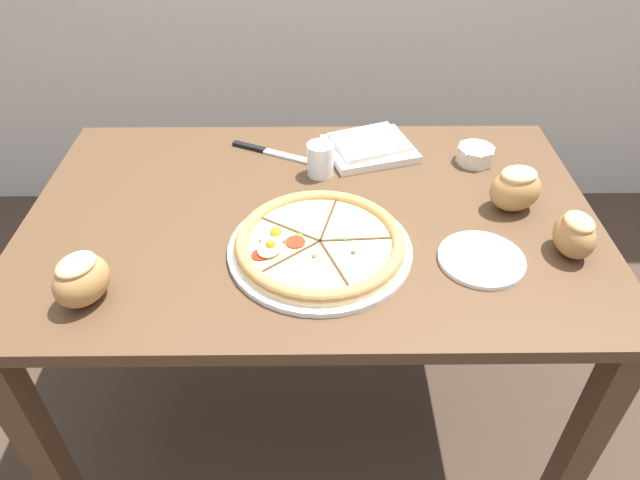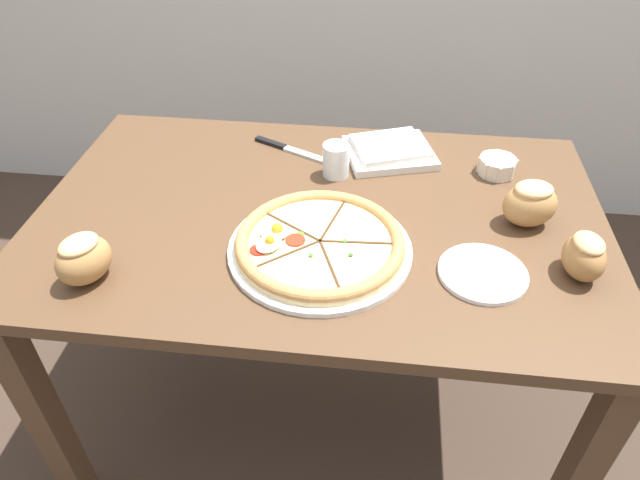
{
  "view_description": "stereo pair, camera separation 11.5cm",
  "coord_description": "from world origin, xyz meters",
  "px_view_note": "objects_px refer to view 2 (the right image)",
  "views": [
    {
      "loc": [
        0.01,
        -1.03,
        1.54
      ],
      "look_at": [
        0.02,
        -0.13,
        0.81
      ],
      "focal_mm": 32.0,
      "sensor_mm": 36.0,
      "label": 1
    },
    {
      "loc": [
        0.12,
        -1.02,
        1.54
      ],
      "look_at": [
        0.02,
        -0.13,
        0.81
      ],
      "focal_mm": 32.0,
      "sensor_mm": 36.0,
      "label": 2
    }
  ],
  "objects_px": {
    "dining_table": "(319,251)",
    "knife_main": "(290,149)",
    "bread_piece_mid": "(584,256)",
    "water_glass": "(336,162)",
    "side_saucer": "(483,273)",
    "pizza": "(319,244)",
    "bread_piece_far": "(530,203)",
    "napkin_folded": "(390,151)",
    "ramekin_bowl": "(497,165)",
    "bread_piece_near": "(83,258)"
  },
  "relations": [
    {
      "from": "bread_piece_far",
      "to": "side_saucer",
      "type": "relative_size",
      "value": 0.76
    },
    {
      "from": "napkin_folded",
      "to": "bread_piece_far",
      "type": "height_order",
      "value": "bread_piece_far"
    },
    {
      "from": "bread_piece_near",
      "to": "bread_piece_far",
      "type": "relative_size",
      "value": 1.04
    },
    {
      "from": "dining_table",
      "to": "bread_piece_mid",
      "type": "bearing_deg",
      "value": -15.14
    },
    {
      "from": "bread_piece_near",
      "to": "side_saucer",
      "type": "bearing_deg",
      "value": 7.58
    },
    {
      "from": "pizza",
      "to": "bread_piece_mid",
      "type": "relative_size",
      "value": 3.47
    },
    {
      "from": "bread_piece_near",
      "to": "bread_piece_mid",
      "type": "distance_m",
      "value": 0.95
    },
    {
      "from": "dining_table",
      "to": "ramekin_bowl",
      "type": "height_order",
      "value": "ramekin_bowl"
    },
    {
      "from": "bread_piece_mid",
      "to": "knife_main",
      "type": "height_order",
      "value": "bread_piece_mid"
    },
    {
      "from": "pizza",
      "to": "napkin_folded",
      "type": "height_order",
      "value": "pizza"
    },
    {
      "from": "pizza",
      "to": "bread_piece_mid",
      "type": "distance_m",
      "value": 0.51
    },
    {
      "from": "water_glass",
      "to": "side_saucer",
      "type": "height_order",
      "value": "water_glass"
    },
    {
      "from": "ramekin_bowl",
      "to": "bread_piece_far",
      "type": "bearing_deg",
      "value": -78.69
    },
    {
      "from": "ramekin_bowl",
      "to": "bread_piece_mid",
      "type": "relative_size",
      "value": 0.87
    },
    {
      "from": "bread_piece_far",
      "to": "water_glass",
      "type": "distance_m",
      "value": 0.45
    },
    {
      "from": "bread_piece_near",
      "to": "water_glass",
      "type": "height_order",
      "value": "bread_piece_near"
    },
    {
      "from": "pizza",
      "to": "bread_piece_far",
      "type": "xyz_separation_m",
      "value": [
        0.43,
        0.15,
        0.03
      ]
    },
    {
      "from": "bread_piece_mid",
      "to": "knife_main",
      "type": "xyz_separation_m",
      "value": [
        -0.64,
        0.4,
        -0.04
      ]
    },
    {
      "from": "bread_piece_far",
      "to": "water_glass",
      "type": "relative_size",
      "value": 1.61
    },
    {
      "from": "napkin_folded",
      "to": "knife_main",
      "type": "bearing_deg",
      "value": -179.41
    },
    {
      "from": "napkin_folded",
      "to": "bread_piece_mid",
      "type": "distance_m",
      "value": 0.56
    },
    {
      "from": "bread_piece_far",
      "to": "side_saucer",
      "type": "height_order",
      "value": "bread_piece_far"
    },
    {
      "from": "knife_main",
      "to": "dining_table",
      "type": "bearing_deg",
      "value": -42.04
    },
    {
      "from": "dining_table",
      "to": "knife_main",
      "type": "xyz_separation_m",
      "value": [
        -0.11,
        0.26,
        0.12
      ]
    },
    {
      "from": "bread_piece_far",
      "to": "knife_main",
      "type": "height_order",
      "value": "bread_piece_far"
    },
    {
      "from": "knife_main",
      "to": "water_glass",
      "type": "distance_m",
      "value": 0.17
    },
    {
      "from": "bread_piece_mid",
      "to": "napkin_folded",
      "type": "bearing_deg",
      "value": 133.06
    },
    {
      "from": "pizza",
      "to": "ramekin_bowl",
      "type": "distance_m",
      "value": 0.53
    },
    {
      "from": "bread_piece_near",
      "to": "side_saucer",
      "type": "height_order",
      "value": "bread_piece_near"
    },
    {
      "from": "ramekin_bowl",
      "to": "side_saucer",
      "type": "xyz_separation_m",
      "value": [
        -0.07,
        -0.38,
        -0.02
      ]
    },
    {
      "from": "dining_table",
      "to": "side_saucer",
      "type": "xyz_separation_m",
      "value": [
        0.34,
        -0.17,
        0.12
      ]
    },
    {
      "from": "pizza",
      "to": "side_saucer",
      "type": "distance_m",
      "value": 0.33
    },
    {
      "from": "dining_table",
      "to": "side_saucer",
      "type": "distance_m",
      "value": 0.4
    },
    {
      "from": "bread_piece_mid",
      "to": "water_glass",
      "type": "relative_size",
      "value": 1.33
    },
    {
      "from": "knife_main",
      "to": "water_glass",
      "type": "bearing_deg",
      "value": -12.33
    },
    {
      "from": "napkin_folded",
      "to": "bread_piece_mid",
      "type": "relative_size",
      "value": 2.35
    },
    {
      "from": "bread_piece_far",
      "to": "ramekin_bowl",
      "type": "bearing_deg",
      "value": 101.31
    },
    {
      "from": "dining_table",
      "to": "side_saucer",
      "type": "height_order",
      "value": "side_saucer"
    },
    {
      "from": "pizza",
      "to": "dining_table",
      "type": "bearing_deg",
      "value": 97.16
    },
    {
      "from": "dining_table",
      "to": "bread_piece_far",
      "type": "distance_m",
      "value": 0.48
    },
    {
      "from": "dining_table",
      "to": "ramekin_bowl",
      "type": "xyz_separation_m",
      "value": [
        0.41,
        0.21,
        0.14
      ]
    },
    {
      "from": "ramekin_bowl",
      "to": "bread_piece_near",
      "type": "xyz_separation_m",
      "value": [
        -0.83,
        -0.48,
        0.03
      ]
    },
    {
      "from": "napkin_folded",
      "to": "knife_main",
      "type": "distance_m",
      "value": 0.26
    },
    {
      "from": "dining_table",
      "to": "napkin_folded",
      "type": "height_order",
      "value": "napkin_folded"
    },
    {
      "from": "pizza",
      "to": "bread_piece_far",
      "type": "distance_m",
      "value": 0.46
    },
    {
      "from": "dining_table",
      "to": "bread_piece_near",
      "type": "height_order",
      "value": "bread_piece_near"
    },
    {
      "from": "bread_piece_near",
      "to": "ramekin_bowl",
      "type": "bearing_deg",
      "value": 30.14
    },
    {
      "from": "napkin_folded",
      "to": "bread_piece_mid",
      "type": "height_order",
      "value": "bread_piece_mid"
    },
    {
      "from": "knife_main",
      "to": "side_saucer",
      "type": "xyz_separation_m",
      "value": [
        0.45,
        -0.43,
        0.0
      ]
    },
    {
      "from": "dining_table",
      "to": "bread_piece_mid",
      "type": "distance_m",
      "value": 0.57
    }
  ]
}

